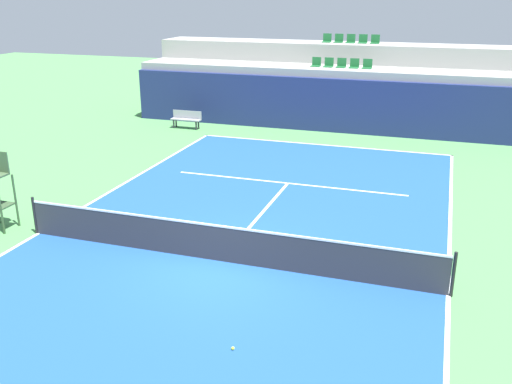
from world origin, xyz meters
The scene contains 15 objects.
ground_plane centered at (0.00, 0.00, 0.00)m, with size 80.00×80.00×0.00m, color #4C8C4C.
court_surface centered at (0.00, 0.00, 0.01)m, with size 11.00×24.00×0.01m, color #1E4C99.
baseline_far centered at (0.00, 11.95, 0.01)m, with size 11.00×0.10×0.00m, color white.
sideline_left centered at (-5.45, 0.00, 0.01)m, with size 0.10×24.00×0.00m, color white.
sideline_right centered at (5.45, 0.00, 0.01)m, with size 0.10×24.00×0.00m, color white.
service_line_far centered at (0.00, 6.40, 0.01)m, with size 8.26×0.10×0.00m, color white.
centre_service_line centered at (0.00, 3.20, 0.01)m, with size 0.10×6.40×0.00m, color white.
back_wall centered at (0.00, 14.54, 1.26)m, with size 20.42×0.30×2.52m, color navy.
stands_tier_lower centered at (0.00, 15.89, 1.44)m, with size 20.42×2.40×2.87m, color #9E9E99.
stands_tier_upper centered at (0.00, 18.29, 1.92)m, with size 20.42×2.40×3.83m, color #9E9E99.
seating_row_lower centered at (0.00, 15.99, 3.00)m, with size 2.93×0.44×0.44m.
seating_row_upper centered at (0.00, 18.39, 3.96)m, with size 2.93×0.44×0.44m.
tennis_net centered at (0.00, 0.00, 0.51)m, with size 11.08×0.08×1.07m.
player_bench centered at (-6.97, 13.04, 0.51)m, with size 1.50×0.40×0.85m.
tennis_ball_0 centered at (1.61, -3.40, 0.04)m, with size 0.07×0.07×0.07m, color #CCE033.
Camera 1 is at (4.90, -11.92, 6.41)m, focal length 39.97 mm.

